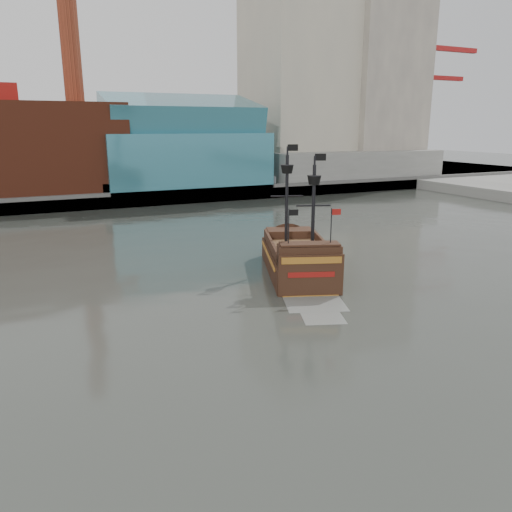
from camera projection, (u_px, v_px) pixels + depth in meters
name	position (u px, v px, depth m)	size (l,w,h in m)	color
ground	(370.00, 354.00, 29.96)	(400.00, 400.00, 0.00)	#292B26
promenade_far	(112.00, 183.00, 110.38)	(220.00, 60.00, 2.00)	slate
seawall	(141.00, 199.00, 84.44)	(220.00, 1.00, 2.60)	#4C4C49
skyline	(136.00, 68.00, 100.02)	(149.00, 45.00, 62.00)	brown
crane_a	(424.00, 103.00, 129.16)	(22.50, 4.00, 32.25)	slate
crane_b	(423.00, 118.00, 142.75)	(19.10, 4.00, 26.25)	slate
pirate_ship	(298.00, 262.00, 46.02)	(10.45, 17.43, 12.53)	black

